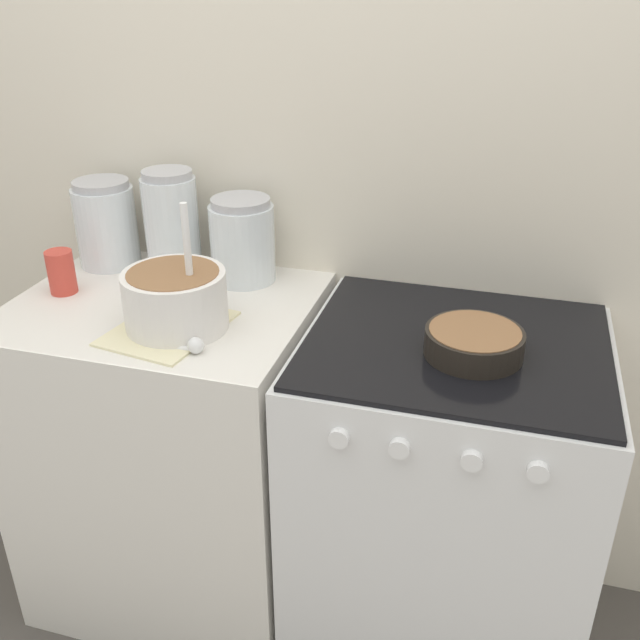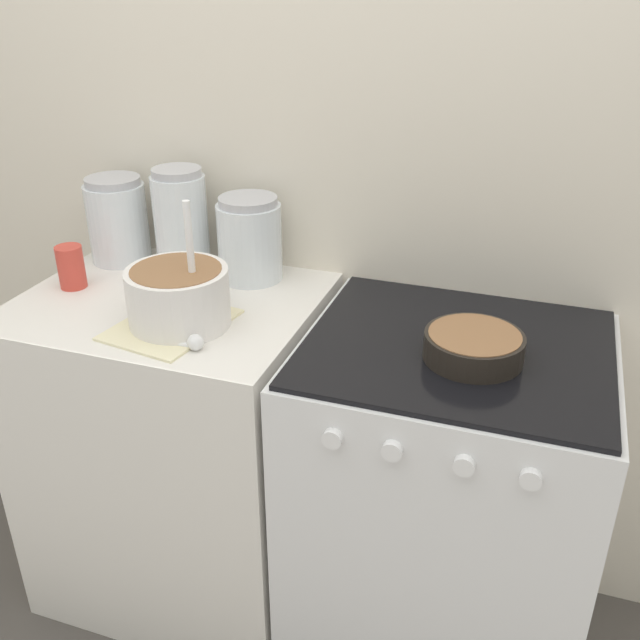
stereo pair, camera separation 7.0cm
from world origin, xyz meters
TOP-DOWN VIEW (x-y plane):
  - wall_back at (0.00, 0.61)m, footprint 4.44×0.05m
  - countertop_cabinet at (-0.36, 0.29)m, footprint 0.72×0.59m
  - stove at (0.35, 0.29)m, footprint 0.67×0.61m
  - mixing_bowl at (-0.26, 0.19)m, footprint 0.23×0.23m
  - baking_pan at (0.39, 0.25)m, footprint 0.21×0.21m
  - storage_jar_left at (-0.61, 0.49)m, footprint 0.16×0.16m
  - storage_jar_middle at (-0.41, 0.49)m, footprint 0.14×0.14m
  - storage_jar_right at (-0.22, 0.49)m, footprint 0.16×0.16m
  - tin_can at (-0.62, 0.29)m, footprint 0.07×0.07m
  - recipe_page at (-0.28, 0.17)m, footprint 0.25×0.30m
  - measuring_spoon at (-0.18, 0.09)m, footprint 0.12×0.04m

SIDE VIEW (x-z plane):
  - stove at x=0.35m, z-range 0.00..0.89m
  - countertop_cabinet at x=-0.36m, z-range 0.00..0.89m
  - recipe_page at x=-0.28m, z-range 0.89..0.90m
  - measuring_spoon at x=-0.18m, z-range 0.89..0.93m
  - baking_pan at x=0.39m, z-range 0.90..0.95m
  - tin_can at x=-0.62m, z-range 0.89..1.00m
  - mixing_bowl at x=-0.26m, z-range 0.82..1.12m
  - storage_jar_right at x=-0.22m, z-range 0.88..1.09m
  - storage_jar_left at x=-0.61m, z-range 0.88..1.11m
  - storage_jar_middle at x=-0.41m, z-range 0.87..1.15m
  - wall_back at x=0.00m, z-range 0.00..2.40m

